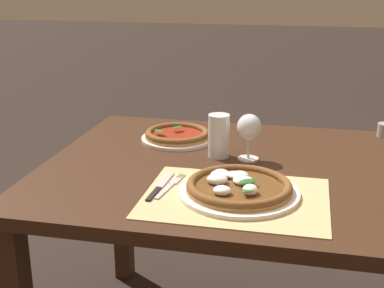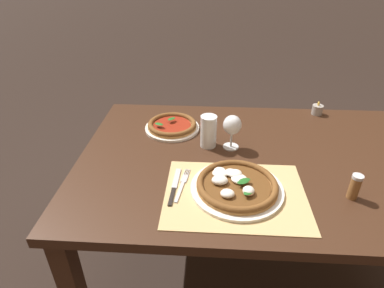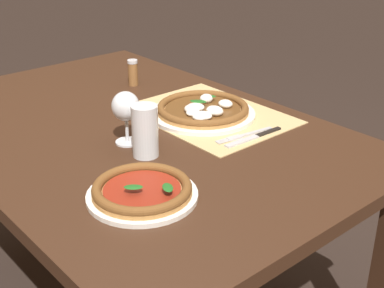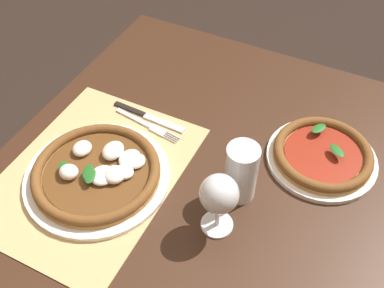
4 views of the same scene
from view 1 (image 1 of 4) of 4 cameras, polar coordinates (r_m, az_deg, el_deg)
dining_table at (r=1.74m, az=9.01°, el=-5.44°), size 1.50×1.00×0.74m
paper_placemat at (r=1.48m, az=4.67°, el=-5.73°), size 0.50×0.38×0.00m
pizza_near at (r=1.49m, az=4.96°, el=-4.63°), size 0.34×0.34×0.05m
pizza_far at (r=1.96m, az=-1.59°, el=0.92°), size 0.26×0.26×0.04m
wine_glass at (r=1.75m, az=6.11°, el=1.61°), size 0.08×0.08×0.16m
pint_glass at (r=1.78m, az=2.88°, el=0.79°), size 0.07×0.07×0.15m
fork at (r=1.55m, az=-2.29°, el=-4.43°), size 0.05×0.20×0.00m
knife at (r=1.55m, az=-3.41°, el=-4.49°), size 0.03×0.22×0.01m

